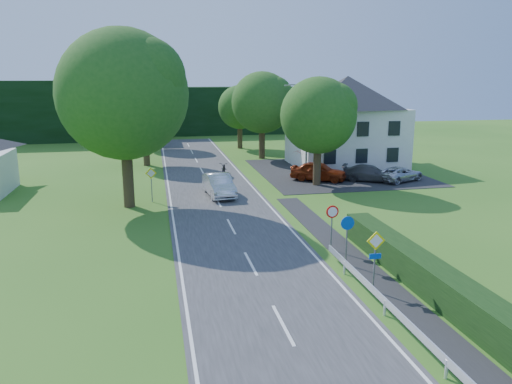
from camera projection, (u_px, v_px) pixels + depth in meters
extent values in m
cube|color=#353538|center=(226.00, 217.00, 30.92)|extent=(7.00, 80.00, 0.04)
cube|color=#232325|center=(479.00, 373.00, 14.71)|extent=(1.50, 44.00, 0.04)
cube|color=#232325|center=(336.00, 172.00, 45.66)|extent=(14.00, 16.00, 0.04)
cube|color=white|center=(173.00, 220.00, 30.29)|extent=(0.12, 80.00, 0.01)
cube|color=white|center=(277.00, 214.00, 31.55)|extent=(0.12, 80.00, 0.01)
cube|color=black|center=(235.00, 110.00, 75.59)|extent=(30.00, 5.00, 7.00)
cube|color=silver|center=(346.00, 137.00, 48.28)|extent=(10.00, 8.00, 5.60)
pyramid|color=black|center=(347.00, 92.00, 47.31)|extent=(10.60, 8.40, 3.00)
cylinder|color=slate|center=(307.00, 133.00, 41.16)|extent=(0.16, 0.16, 8.00)
cylinder|color=slate|center=(298.00, 85.00, 40.12)|extent=(1.70, 0.10, 0.10)
cube|color=slate|center=(288.00, 85.00, 39.95)|extent=(0.50, 0.18, 0.12)
cylinder|color=slate|center=(374.00, 264.00, 20.04)|extent=(0.07, 0.07, 2.40)
cube|color=#FFF40D|center=(376.00, 241.00, 19.78)|extent=(0.78, 0.04, 0.78)
cube|color=white|center=(376.00, 241.00, 19.78)|extent=(0.57, 0.05, 0.57)
cube|color=#0C46B5|center=(375.00, 256.00, 19.93)|extent=(0.50, 0.04, 0.22)
cylinder|color=slate|center=(346.00, 243.00, 22.92)|extent=(0.07, 0.07, 2.20)
cylinder|color=#0C46B5|center=(348.00, 223.00, 22.68)|extent=(0.64, 0.04, 0.64)
cylinder|color=slate|center=(331.00, 230.00, 24.83)|extent=(0.07, 0.07, 2.20)
cylinder|color=red|center=(332.00, 212.00, 24.59)|extent=(0.64, 0.04, 0.64)
cylinder|color=white|center=(332.00, 212.00, 24.57)|extent=(0.48, 0.04, 0.48)
cylinder|color=slate|center=(152.00, 187.00, 34.58)|extent=(0.07, 0.07, 2.20)
cube|color=#FFF40D|center=(151.00, 173.00, 34.33)|extent=(0.78, 0.04, 0.78)
cube|color=white|center=(151.00, 173.00, 34.33)|extent=(0.57, 0.05, 0.57)
imported|color=silver|center=(219.00, 185.00, 36.31)|extent=(2.07, 4.93, 1.59)
imported|color=black|center=(224.00, 168.00, 44.45)|extent=(1.13, 2.13, 1.06)
imported|color=maroon|center=(318.00, 171.00, 41.65)|extent=(4.94, 3.88, 1.58)
imported|color=#434247|center=(370.00, 173.00, 41.45)|extent=(4.85, 3.80, 1.31)
imported|color=silver|center=(400.00, 174.00, 41.48)|extent=(4.76, 3.61, 1.20)
imported|color=red|center=(304.00, 160.00, 46.04)|extent=(2.67, 2.70, 1.98)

